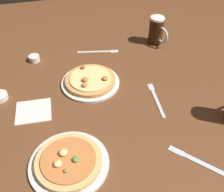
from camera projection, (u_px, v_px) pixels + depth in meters
The scene contains 9 objects.
ground_plane at pixel (112, 102), 1.19m from camera, with size 2.40×2.40×0.03m, color brown.
pizza_plate_near at pixel (69, 162), 0.92m from camera, with size 0.29×0.29×0.05m.
pizza_plate_far at pixel (90, 81), 1.25m from camera, with size 0.28×0.28×0.05m.
beer_mug_dark at pixel (156, 31), 1.49m from camera, with size 0.08×0.14×0.16m.
ramekin_butter at pixel (34, 58), 1.39m from camera, with size 0.06×0.06×0.03m, color silver.
napkin_folded at pixel (33, 111), 1.12m from camera, with size 0.15×0.14×0.01m, color silver.
fork_left at pixel (156, 99), 1.18m from camera, with size 0.04×0.23×0.01m.
knife_right at pixel (200, 162), 0.93m from camera, with size 0.18×0.19×0.01m.
fork_spare at pixel (99, 51), 1.46m from camera, with size 0.23×0.06×0.01m.
Camera 1 is at (-0.21, -0.83, 0.81)m, focal length 41.87 mm.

